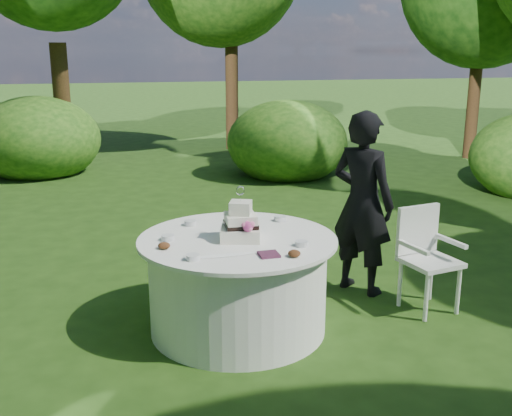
# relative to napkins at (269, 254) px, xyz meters

# --- Properties ---
(ground) EXTENTS (80.00, 80.00, 0.00)m
(ground) POSITION_rel_napkins_xyz_m (-0.12, 0.47, -0.78)
(ground) COLOR #1E3B10
(ground) RESTS_ON ground
(napkins) EXTENTS (0.14, 0.14, 0.02)m
(napkins) POSITION_rel_napkins_xyz_m (0.00, 0.00, 0.00)
(napkins) COLOR #4C2038
(napkins) RESTS_ON table
(feather_plume) EXTENTS (0.48, 0.07, 0.01)m
(feather_plume) POSITION_rel_napkins_xyz_m (-0.31, 0.07, -0.00)
(feather_plume) COLOR white
(feather_plume) RESTS_ON table
(guest) EXTENTS (0.68, 0.74, 1.69)m
(guest) POSITION_rel_napkins_xyz_m (1.17, 0.96, 0.06)
(guest) COLOR black
(guest) RESTS_ON ground
(table) EXTENTS (1.56, 1.56, 0.77)m
(table) POSITION_rel_napkins_xyz_m (-0.12, 0.47, -0.39)
(table) COLOR silver
(table) RESTS_ON ground
(cake) EXTENTS (0.37, 0.37, 0.42)m
(cake) POSITION_rel_napkins_xyz_m (-0.10, 0.43, 0.10)
(cake) COLOR silver
(cake) RESTS_ON table
(chair) EXTENTS (0.50, 0.49, 0.89)m
(chair) POSITION_rel_napkins_xyz_m (1.54, 0.47, -0.26)
(chair) COLOR silver
(chair) RESTS_ON ground
(votives) EXTENTS (1.10, 0.96, 0.04)m
(votives) POSITION_rel_napkins_xyz_m (-0.19, 0.50, 0.01)
(votives) COLOR silver
(votives) RESTS_ON table
(petal_cups) EXTENTS (0.96, 0.51, 0.05)m
(petal_cups) POSITION_rel_napkins_xyz_m (-0.27, 0.14, 0.02)
(petal_cups) COLOR #562D16
(petal_cups) RESTS_ON table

